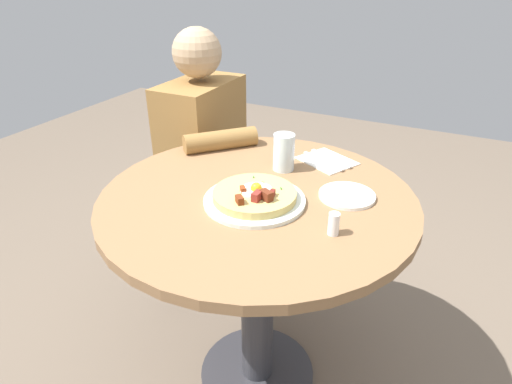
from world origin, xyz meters
The scene contains 11 objects.
ground_plane centered at (0.00, 0.00, 0.00)m, with size 6.00×6.00×0.00m, color #6B5B4C.
dining_table centered at (0.00, 0.00, 0.58)m, with size 0.91×0.91×0.76m.
person_seated centered at (0.44, 0.47, 0.51)m, with size 0.50×0.46×1.14m.
pizza_plate centered at (-0.04, -0.01, 0.76)m, with size 0.28×0.28×0.01m, color silver.
breakfast_pizza centered at (-0.05, -0.01, 0.78)m, with size 0.23×0.23×0.05m.
bread_plate centered at (0.10, -0.24, 0.76)m, with size 0.16×0.16×0.01m, color white.
napkin centered at (0.31, -0.11, 0.76)m, with size 0.17×0.14×0.00m, color white.
fork centered at (0.33, -0.12, 0.76)m, with size 0.18×0.01×0.01m, color silver.
knife centered at (0.29, -0.10, 0.76)m, with size 0.18×0.01×0.01m, color silver.
water_glass centered at (0.19, 0.00, 0.82)m, with size 0.07×0.07×0.12m, color silver.
salt_shaker centered at (-0.10, -0.26, 0.79)m, with size 0.03×0.03×0.06m, color white.
Camera 1 is at (-0.99, -0.48, 1.36)m, focal length 30.56 mm.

